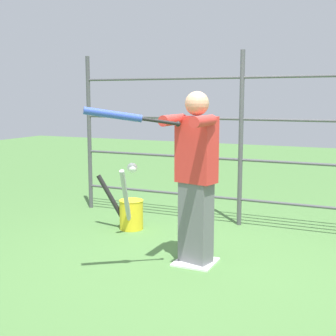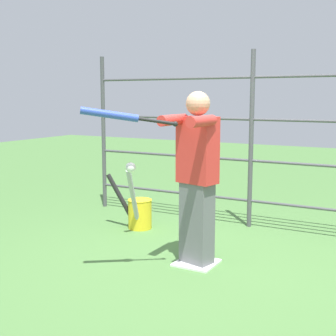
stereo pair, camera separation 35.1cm
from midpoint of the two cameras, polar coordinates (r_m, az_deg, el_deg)
ground_plane at (r=4.91m, az=5.58°, el=-11.56°), size 24.00×24.00×0.00m
home_plate at (r=4.91m, az=5.58°, el=-11.45°), size 0.40×0.40×0.02m
fence_backstop at (r=6.13m, az=11.73°, el=3.34°), size 4.76×0.06×2.28m
batter at (r=4.65m, az=5.67°, el=-0.63°), size 0.44×0.66×1.75m
baseball_bat_swinging at (r=4.10m, az=-3.67°, el=6.38°), size 0.69×0.58×0.18m
softball_in_flight at (r=4.34m, az=-2.28°, el=0.05°), size 0.10×0.10×0.10m
bat_bucket at (r=6.06m, az=-1.98°, el=-5.37°), size 0.63×0.65×0.85m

